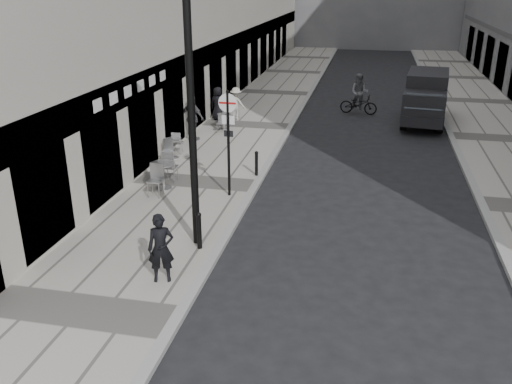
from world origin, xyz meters
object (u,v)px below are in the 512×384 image
cyclist (359,98)px  walking_man (161,248)px  sign_post (228,129)px  panel_van (426,95)px  lamppost (190,87)px

cyclist → walking_man: bearing=-92.2°
sign_post → cyclist: bearing=76.4°
panel_van → cyclist: size_ratio=2.52×
sign_post → lamppost: lamppost is taller
walking_man → cyclist: (3.70, 17.51, -0.13)m
panel_van → lamppost: bearing=-108.0°
sign_post → cyclist: (3.53, 12.27, -1.44)m
walking_man → panel_van: bearing=49.1°
panel_van → walking_man: bearing=-105.9°
walking_man → panel_van: size_ratio=0.31×
sign_post → panel_van: bearing=61.7°
sign_post → lamppost: 3.79m
panel_van → sign_post: bearing=-114.0°
walking_man → lamppost: (0.17, 1.95, 3.18)m
walking_man → sign_post: sign_post is taller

